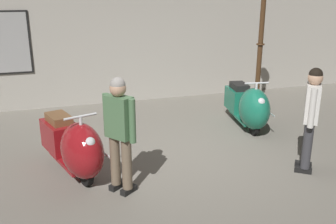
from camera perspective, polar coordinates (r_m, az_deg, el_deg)
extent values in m
plane|color=slate|center=(6.36, 2.02, -6.69)|extent=(60.00, 60.00, 0.00)
cube|color=#ADA89E|center=(9.36, -5.64, 12.90)|extent=(18.00, 0.20, 3.71)
cube|color=black|center=(9.12, -24.16, 9.60)|extent=(1.23, 0.03, 1.40)
cube|color=#9E9E9E|center=(9.10, -24.17, 9.59)|extent=(1.15, 0.01, 1.32)
cylinder|color=black|center=(5.50, -12.58, -8.85)|extent=(0.21, 0.43, 0.42)
cylinder|color=silver|center=(5.50, -12.58, -8.85)|extent=(0.15, 0.21, 0.19)
cylinder|color=black|center=(6.36, -16.11, -5.36)|extent=(0.21, 0.43, 0.42)
cylinder|color=silver|center=(6.36, -16.11, -5.36)|extent=(0.15, 0.21, 0.19)
cube|color=maroon|center=(5.93, -14.47, -7.17)|extent=(0.66, 1.07, 0.05)
ellipsoid|color=maroon|center=(5.42, -13.01, -5.78)|extent=(0.79, 1.01, 0.80)
cube|color=maroon|center=(6.24, -16.16, -3.53)|extent=(0.62, 0.81, 0.46)
cube|color=brown|center=(6.14, -16.40, -0.95)|extent=(0.43, 0.57, 0.13)
sphere|color=silver|center=(5.08, -11.90, -4.63)|extent=(0.16, 0.16, 0.16)
cylinder|color=silver|center=(5.25, -13.16, -2.21)|extent=(0.05, 0.05, 0.30)
cylinder|color=silver|center=(5.21, -13.27, -0.67)|extent=(0.45, 0.17, 0.03)
cube|color=silver|center=(5.53, -10.39, -5.70)|extent=(0.22, 0.68, 0.03)
cylinder|color=black|center=(7.39, 13.04, -1.86)|extent=(0.15, 0.43, 0.42)
cylinder|color=silver|center=(7.39, 13.04, -1.86)|extent=(0.13, 0.20, 0.19)
cylinder|color=black|center=(8.28, 10.57, 0.43)|extent=(0.15, 0.43, 0.42)
cylinder|color=silver|center=(8.28, 10.57, 0.43)|extent=(0.13, 0.20, 0.19)
cube|color=#196B51|center=(7.84, 11.72, -0.80)|extent=(0.53, 1.05, 0.05)
ellipsoid|color=#196B51|center=(7.34, 13.05, 0.48)|extent=(0.68, 0.96, 0.80)
cube|color=#196B51|center=(8.17, 10.75, 1.89)|extent=(0.53, 0.77, 0.46)
cube|color=black|center=(8.10, 10.87, 3.89)|extent=(0.37, 0.55, 0.13)
sphere|color=silver|center=(7.02, 14.03, 1.48)|extent=(0.16, 0.16, 0.16)
cylinder|color=silver|center=(7.22, 13.34, 3.19)|extent=(0.05, 0.05, 0.29)
cylinder|color=silver|center=(7.18, 13.42, 4.33)|extent=(0.46, 0.11, 0.03)
cube|color=silver|center=(7.46, 14.94, 0.18)|extent=(0.13, 0.70, 0.03)
cylinder|color=#472D19|center=(8.91, 13.27, 0.68)|extent=(0.28, 0.28, 0.18)
cylinder|color=#472D19|center=(8.62, 13.90, 9.22)|extent=(0.11, 0.11, 2.50)
torus|color=#472D19|center=(8.61, 13.97, 10.04)|extent=(0.19, 0.19, 0.04)
cube|color=black|center=(6.34, 19.98, -7.53)|extent=(0.26, 0.23, 0.08)
cylinder|color=#38383D|center=(6.18, 20.58, -3.86)|extent=(0.14, 0.14, 0.80)
cube|color=black|center=(6.15, 19.96, -8.34)|extent=(0.26, 0.23, 0.08)
cylinder|color=#38383D|center=(5.98, 20.59, -4.58)|extent=(0.14, 0.14, 0.80)
cube|color=silver|center=(5.89, 21.21, 1.25)|extent=(0.38, 0.41, 0.56)
cylinder|color=silver|center=(6.11, 21.18, 1.74)|extent=(0.09, 0.09, 0.58)
cylinder|color=silver|center=(5.67, 21.23, 0.54)|extent=(0.09, 0.09, 0.58)
sphere|color=tan|center=(5.80, 21.63, 4.89)|extent=(0.21, 0.21, 0.21)
sphere|color=black|center=(5.79, 21.69, 5.35)|extent=(0.20, 0.20, 0.20)
cube|color=black|center=(5.28, -6.02, -11.78)|extent=(0.26, 0.23, 0.08)
cylinder|color=#72604C|center=(5.07, -6.33, -7.52)|extent=(0.14, 0.14, 0.80)
cube|color=black|center=(5.41, -7.76, -11.07)|extent=(0.26, 0.23, 0.08)
cylinder|color=#72604C|center=(5.20, -8.11, -6.90)|extent=(0.14, 0.14, 0.80)
cube|color=#4C724C|center=(4.91, -7.50, -0.78)|extent=(0.38, 0.42, 0.57)
cylinder|color=#4C724C|center=(4.76, -5.48, -1.41)|extent=(0.09, 0.09, 0.59)
cylinder|color=#4C724C|center=(5.07, -9.39, -0.39)|extent=(0.09, 0.09, 0.59)
sphere|color=tan|center=(4.80, -7.69, 3.59)|extent=(0.22, 0.22, 0.22)
sphere|color=gray|center=(4.79, -7.71, 4.15)|extent=(0.20, 0.20, 0.20)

